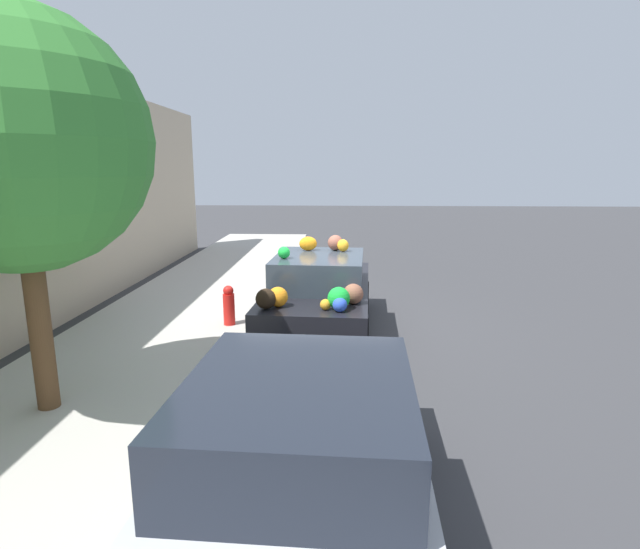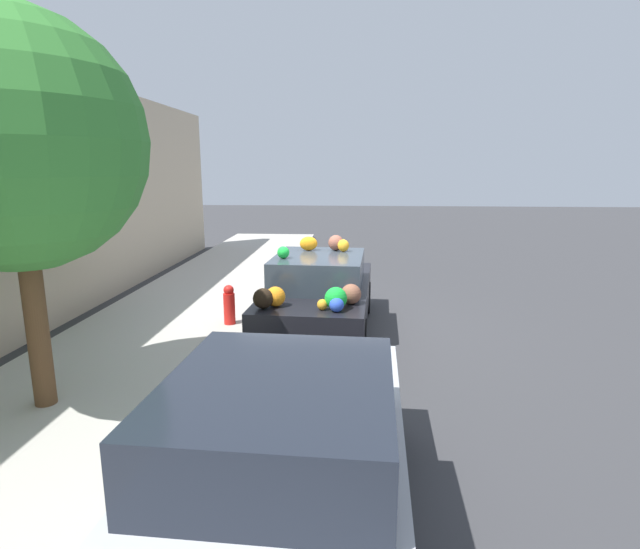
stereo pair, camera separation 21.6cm
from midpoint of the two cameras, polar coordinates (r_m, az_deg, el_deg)
The scene contains 7 objects.
ground_plane at distance 8.91m, azimuth 0.83°, elevation -6.49°, with size 60.00×60.00×0.00m, color #38383A.
sidewalk_curb at distance 9.41m, azimuth -15.88°, elevation -5.46°, with size 24.00×3.20×0.15m.
building_facade at distance 10.00m, azimuth -28.82°, elevation 7.40°, with size 18.00×1.20×4.57m.
street_tree at distance 6.21m, azimuth -30.71°, elevation 12.85°, with size 2.74×2.74×4.33m.
fire_hydrant at distance 8.86m, azimuth -9.65°, elevation -3.43°, with size 0.20×0.20×0.70m.
art_car at distance 8.63m, azimuth 0.67°, elevation -2.03°, with size 4.10×1.88×1.67m.
parked_car_plain at distance 3.88m, azimuth -2.46°, elevation -20.75°, with size 4.09×1.91×1.45m.
Camera 2 is at (-8.42, -0.56, 2.84)m, focal length 28.00 mm.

